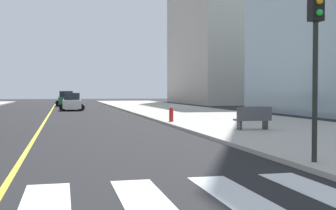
# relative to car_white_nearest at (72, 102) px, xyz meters

# --- Properties ---
(sidewalk_kerb_east) EXTENTS (10.00, 120.00, 0.15)m
(sidewalk_kerb_east) POSITION_rel_car_white_nearest_xyz_m (10.13, -23.32, -0.78)
(sidewalk_kerb_east) COLOR #B2ADA3
(sidewalk_kerb_east) RESTS_ON ground
(lane_divider_paint) EXTENTS (0.16, 80.00, 0.01)m
(lane_divider_paint) POSITION_rel_car_white_nearest_xyz_m (-2.07, -3.32, -0.85)
(lane_divider_paint) COLOR yellow
(lane_divider_paint) RESTS_ON ground
(parking_garage_concrete) EXTENTS (18.00, 24.00, 26.10)m
(parking_garage_concrete) POSITION_rel_car_white_nearest_xyz_m (27.04, 21.42, 12.20)
(parking_garage_concrete) COLOR #B2ADA3
(parking_garage_concrete) RESTS_ON ground
(car_white_nearest) EXTENTS (2.58, 4.11, 1.83)m
(car_white_nearest) POSITION_rel_car_white_nearest_xyz_m (0.00, 0.00, 0.00)
(car_white_nearest) COLOR silver
(car_white_nearest) RESTS_ON ground
(car_green_second) EXTENTS (2.88, 4.54, 2.01)m
(car_green_second) POSITION_rel_car_white_nearest_xyz_m (-0.53, 13.74, 0.08)
(car_green_second) COLOR #236B42
(car_green_second) RESTS_ON ground
(traffic_light_near_corner) EXTENTS (0.36, 0.41, 4.74)m
(traffic_light_near_corner) POSITION_rel_car_white_nearest_xyz_m (5.67, -36.76, 2.63)
(traffic_light_near_corner) COLOR black
(traffic_light_near_corner) RESTS_ON sidewalk_kerb_east
(park_bench) EXTENTS (1.81, 0.60, 1.12)m
(park_bench) POSITION_rel_car_white_nearest_xyz_m (8.17, -27.23, -0.17)
(park_bench) COLOR #47474C
(park_bench) RESTS_ON sidewalk_kerb_east
(fire_hydrant) EXTENTS (0.26, 0.26, 0.89)m
(fire_hydrant) POSITION_rel_car_white_nearest_xyz_m (5.66, -20.66, -0.28)
(fire_hydrant) COLOR red
(fire_hydrant) RESTS_ON sidewalk_kerb_east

